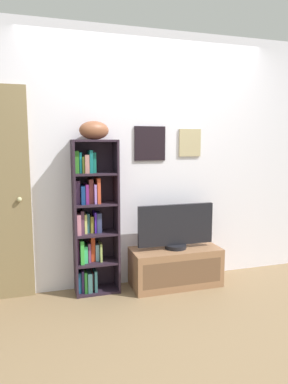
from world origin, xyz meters
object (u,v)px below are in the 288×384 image
(bookshelf, at_px, (91,220))
(tv_stand, at_px, (175,267))
(television, at_px, (176,227))
(football, at_px, (94,130))

(bookshelf, bearing_deg, tv_stand, -7.10)
(tv_stand, distance_m, television, 0.42)
(television, bearing_deg, football, 174.46)
(tv_stand, bearing_deg, bookshelf, 172.90)
(bookshelf, bearing_deg, television, -7.03)
(football, height_order, television, football)
(bookshelf, bearing_deg, football, -32.82)
(tv_stand, height_order, television, television)
(bookshelf, relative_size, television, 1.87)
(football, relative_size, television, 0.36)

